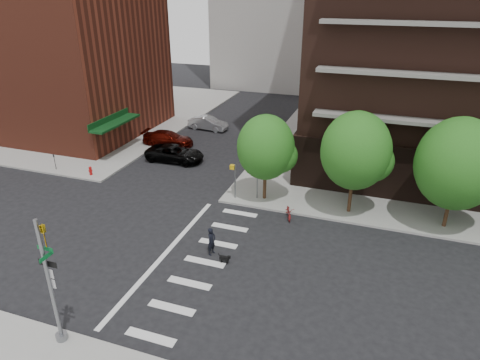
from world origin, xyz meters
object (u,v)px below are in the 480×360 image
at_px(parked_car_black, 175,153).
at_px(traffic_signal, 52,292).
at_px(parked_car_maroon, 168,139).
at_px(scooter, 289,212).
at_px(dog_walker, 212,241).
at_px(fire_hydrant, 90,170).
at_px(parked_car_silver, 208,123).

bearing_deg(parked_car_black, traffic_signal, -167.00).
distance_m(traffic_signal, parked_car_maroon, 25.24).
bearing_deg(parked_car_black, parked_car_maroon, 35.30).
bearing_deg(scooter, parked_car_black, 131.47).
xyz_separation_m(parked_car_black, dog_walker, (8.65, -12.23, 0.13)).
relative_size(traffic_signal, fire_hydrant, 8.20).
xyz_separation_m(traffic_signal, parked_car_maroon, (-7.60, 23.98, -1.99)).
height_order(parked_car_maroon, dog_walker, dog_walker).
distance_m(parked_car_silver, dog_walker, 23.54).
bearing_deg(parked_car_maroon, parked_car_silver, -21.62).
bearing_deg(dog_walker, fire_hydrant, 75.57).
xyz_separation_m(fire_hydrant, parked_car_maroon, (2.44, 8.69, 0.16)).
xyz_separation_m(parked_car_black, scooter, (11.87, -6.61, -0.27)).
bearing_deg(parked_car_silver, scooter, -137.13).
xyz_separation_m(parked_car_maroon, parked_car_silver, (1.67, 5.95, -0.01)).
bearing_deg(parked_car_maroon, traffic_signal, -168.36).
distance_m(fire_hydrant, parked_car_maroon, 9.02).
bearing_deg(traffic_signal, dog_walker, 67.12).
height_order(traffic_signal, parked_car_black, traffic_signal).
bearing_deg(parked_car_black, dog_walker, -145.67).
xyz_separation_m(fire_hydrant, scooter, (16.78, -1.30, -0.11)).
relative_size(fire_hydrant, parked_car_black, 0.14).
relative_size(traffic_signal, parked_car_black, 1.16).
relative_size(fire_hydrant, scooter, 0.44).
bearing_deg(scooter, dog_walker, -139.22).
bearing_deg(traffic_signal, scooter, 64.24).
xyz_separation_m(fire_hydrant, parked_car_silver, (4.11, 14.64, 0.15)).
height_order(scooter, dog_walker, dog_walker).
xyz_separation_m(traffic_signal, scooter, (6.75, 13.99, -2.26)).
bearing_deg(parked_car_black, parked_car_silver, 3.98).
height_order(fire_hydrant, parked_car_black, parked_car_black).
distance_m(fire_hydrant, parked_car_silver, 15.20).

